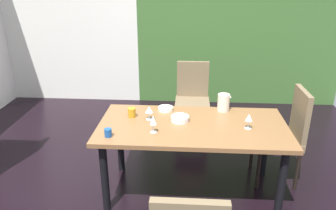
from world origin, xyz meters
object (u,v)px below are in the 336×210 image
object	(u,v)px
dining_table	(192,133)
chair_head_far	(192,96)
cup_right	(108,133)
chair_right_far	(286,131)
pitcher_center	(224,102)
wine_glass_east	(149,110)
serving_bowl_front	(166,109)
serving_bowl_south	(180,118)
wine_glass_west	(249,118)
cup_rear	(132,113)
wine_glass_near_shelf	(153,120)

from	to	relation	value
dining_table	chair_head_far	distance (m)	1.28
chair_head_far	cup_right	world-z (taller)	chair_head_far
chair_right_far	pitcher_center	xyz separation A→B (m)	(-0.63, 0.07, 0.27)
chair_right_far	cup_right	bearing A→B (deg)	108.88
dining_table	wine_glass_east	size ratio (longest dim) A/B	13.08
dining_table	wine_glass_east	distance (m)	0.46
chair_head_far	serving_bowl_front	distance (m)	1.02
serving_bowl_front	serving_bowl_south	size ratio (longest dim) A/B	0.87
chair_head_far	wine_glass_west	world-z (taller)	chair_head_far
dining_table	chair_right_far	size ratio (longest dim) A/B	1.75
dining_table	cup_rear	size ratio (longest dim) A/B	19.64
serving_bowl_south	pitcher_center	bearing A→B (deg)	33.18
wine_glass_west	pitcher_center	xyz separation A→B (m)	(-0.19, 0.40, -0.01)
serving_bowl_front	wine_glass_east	bearing A→B (deg)	-120.37
wine_glass_east	serving_bowl_front	world-z (taller)	wine_glass_east
dining_table	serving_bowl_south	distance (m)	0.18
dining_table	chair_head_far	size ratio (longest dim) A/B	1.78
wine_glass_west	cup_rear	size ratio (longest dim) A/B	1.60
cup_rear	pitcher_center	xyz separation A→B (m)	(0.90, 0.21, 0.05)
wine_glass_near_shelf	cup_right	world-z (taller)	wine_glass_near_shelf
dining_table	serving_bowl_front	bearing A→B (deg)	131.03
serving_bowl_front	serving_bowl_south	world-z (taller)	serving_bowl_south
cup_rear	pitcher_center	distance (m)	0.93
wine_glass_west	cup_right	world-z (taller)	wine_glass_west
wine_glass_near_shelf	chair_right_far	bearing A→B (deg)	19.74
chair_right_far	serving_bowl_front	size ratio (longest dim) A/B	6.64
wine_glass_east	cup_rear	xyz separation A→B (m)	(-0.18, 0.05, -0.05)
pitcher_center	chair_right_far	bearing A→B (deg)	-6.49
chair_head_far	wine_glass_east	distance (m)	1.30
cup_rear	chair_right_far	bearing A→B (deg)	5.31
wine_glass_west	serving_bowl_south	size ratio (longest dim) A/B	0.82
chair_head_far	pitcher_center	xyz separation A→B (m)	(0.31, -0.93, 0.28)
wine_glass_east	serving_bowl_front	xyz separation A→B (m)	(0.14, 0.24, -0.08)
wine_glass_west	cup_right	distance (m)	1.25
dining_table	serving_bowl_south	xyz separation A→B (m)	(-0.12, 0.06, 0.11)
chair_head_far	cup_rear	xyz separation A→B (m)	(-0.60, -1.14, 0.23)
chair_right_far	chair_head_far	world-z (taller)	chair_right_far
wine_glass_east	serving_bowl_south	bearing A→B (deg)	-3.16
pitcher_center	wine_glass_near_shelf	bearing A→B (deg)	-140.86
cup_right	cup_rear	world-z (taller)	cup_rear
wine_glass_west	wine_glass_east	distance (m)	0.92
chair_head_far	chair_right_far	bearing A→B (deg)	133.22
serving_bowl_south	cup_rear	distance (m)	0.48
wine_glass_west	dining_table	bearing A→B (deg)	173.53
chair_head_far	wine_glass_near_shelf	bearing A→B (deg)	76.48
dining_table	cup_rear	bearing A→B (deg)	167.40
chair_head_far	wine_glass_east	bearing A→B (deg)	70.59
wine_glass_east	cup_rear	distance (m)	0.19
wine_glass_near_shelf	pitcher_center	xyz separation A→B (m)	(0.66, 0.54, -0.02)
wine_glass_west	wine_glass_east	size ratio (longest dim) A/B	1.06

